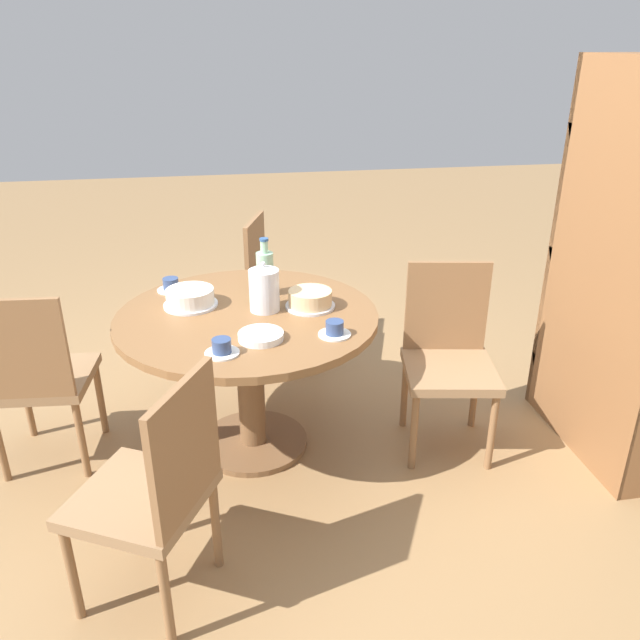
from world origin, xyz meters
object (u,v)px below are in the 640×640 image
(water_bottle, at_px, (265,272))
(cake_main, at_px, (190,298))
(cup_c, at_px, (222,348))
(chair_a, at_px, (155,489))
(chair_c, at_px, (278,288))
(chair_b, at_px, (448,355))
(cup_b, at_px, (335,330))
(coffee_pot, at_px, (264,289))
(cake_second, at_px, (310,299))
(cup_a, at_px, (171,286))
(chair_d, at_px, (38,375))
(bookshelf, at_px, (621,278))

(water_bottle, bearing_deg, cake_main, -76.88)
(water_bottle, relative_size, cup_c, 2.04)
(chair_a, xyz_separation_m, chair_c, (-1.79, 0.61, 0.00))
(chair_b, distance_m, cup_b, 0.68)
(coffee_pot, bearing_deg, cup_c, -26.53)
(cup_c, bearing_deg, chair_c, 164.80)
(chair_b, relative_size, cake_second, 3.88)
(chair_a, distance_m, cup_c, 0.61)
(cake_main, bearing_deg, chair_c, 148.24)
(water_bottle, bearing_deg, cup_a, -105.99)
(chair_d, relative_size, cup_b, 6.46)
(chair_a, xyz_separation_m, chair_b, (-0.77, 1.32, 0.00))
(chair_b, relative_size, cup_a, 6.46)
(chair_b, bearing_deg, cup_b, -152.03)
(chair_c, height_order, cake_main, chair_c)
(chair_d, distance_m, water_bottle, 1.13)
(bookshelf, bearing_deg, chair_d, 84.14)
(chair_a, distance_m, cup_b, 0.96)
(chair_d, xyz_separation_m, coffee_pot, (-0.01, 1.03, 0.35))
(chair_d, height_order, cup_a, chair_d)
(cup_b, bearing_deg, bookshelf, 91.79)
(chair_b, xyz_separation_m, coffee_pot, (-0.13, -0.86, 0.35))
(chair_b, distance_m, coffee_pot, 0.93)
(chair_a, relative_size, cup_c, 6.46)
(coffee_pot, xyz_separation_m, cup_a, (-0.32, -0.44, -0.08))
(chair_c, relative_size, cup_a, 6.46)
(cup_a, bearing_deg, chair_b, 70.82)
(cake_main, bearing_deg, chair_a, -6.82)
(chair_a, bearing_deg, cup_b, 155.80)
(chair_c, relative_size, cake_main, 3.57)
(bookshelf, relative_size, coffee_pot, 7.68)
(chair_c, bearing_deg, cup_c, -177.06)
(chair_d, bearing_deg, chair_a, 127.80)
(cup_a, bearing_deg, cup_c, 17.32)
(bookshelf, height_order, water_bottle, bookshelf)
(cup_a, bearing_deg, coffee_pot, 53.52)
(chair_b, distance_m, chair_c, 1.24)
(chair_b, xyz_separation_m, water_bottle, (-0.32, -0.84, 0.36))
(chair_a, xyz_separation_m, coffee_pot, (-0.90, 0.46, 0.35))
(water_bottle, distance_m, cake_second, 0.28)
(chair_a, xyz_separation_m, chair_d, (-0.89, -0.57, 0.00))
(chair_a, distance_m, bookshelf, 2.17)
(bookshelf, xyz_separation_m, coffee_pot, (-0.28, -1.58, -0.05))
(bookshelf, xyz_separation_m, cup_b, (0.04, -1.31, -0.13))
(chair_b, bearing_deg, cup_a, 170.88)
(chair_a, height_order, water_bottle, water_bottle)
(coffee_pot, bearing_deg, water_bottle, 173.57)
(chair_a, relative_size, cup_b, 6.46)
(chair_d, relative_size, cup_c, 6.46)
(coffee_pot, bearing_deg, cake_main, -107.69)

